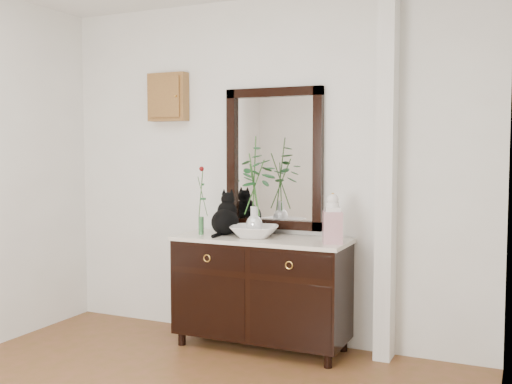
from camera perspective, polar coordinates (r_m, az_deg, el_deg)
The scene contains 10 objects.
wall_back at distance 4.74m, azimuth 0.64°, elevation 2.11°, with size 3.60×0.04×2.70m, color white.
pilaster at distance 4.36m, azimuth 12.34°, elevation 1.85°, with size 0.12×0.20×2.70m, color white.
sideboard at distance 4.59m, azimuth 0.52°, elevation -9.00°, with size 1.33×0.52×0.82m.
wall_mirror at distance 4.69m, azimuth 1.70°, elevation 3.19°, with size 0.80×0.06×1.10m.
key_cabinet at distance 5.13m, azimuth -8.37°, elevation 8.93°, with size 0.35×0.10×0.40m, color brown.
cat at distance 4.67m, azimuth -2.97°, elevation -2.02°, with size 0.23×0.29×0.33m, color black, non-canonical shape.
lotus_bowl at distance 4.52m, azimuth -0.17°, elevation -3.79°, with size 0.36×0.36×0.09m, color white.
vase_branches at distance 4.48m, azimuth -0.17°, elevation 0.67°, with size 0.36×0.36×0.75m, color silver, non-canonical shape.
bud_vase_rose at distance 4.66m, azimuth -5.26°, elevation -0.76°, with size 0.07×0.07×0.54m, color #376E3D, non-canonical shape.
ginger_jar at distance 4.25m, azimuth 7.30°, elevation -2.46°, with size 0.13×0.13×0.36m, color white, non-canonical shape.
Camera 1 is at (1.91, -2.36, 1.51)m, focal length 42.00 mm.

